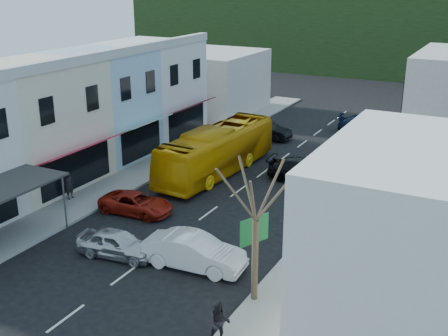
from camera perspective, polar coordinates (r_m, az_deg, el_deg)
ground at (r=29.99m, az=-5.35°, el=-7.32°), size 120.00×120.00×0.00m
sidewalk_left at (r=41.53m, az=-6.64°, el=0.40°), size 3.00×52.00×0.15m
sidewalk_right at (r=35.78m, az=13.76°, el=-3.17°), size 3.00×52.00×0.15m
shopfront_row at (r=39.80m, az=-16.92°, el=4.76°), size 8.25×30.00×8.00m
right_building at (r=20.69m, az=21.09°, el=-9.04°), size 8.00×9.00×8.00m
distant_block_left at (r=57.17m, az=-0.95°, el=8.73°), size 8.00×10.00×6.00m
hillside at (r=89.26m, az=17.49°, el=14.05°), size 80.00×26.00×14.00m
bus at (r=39.17m, az=-0.70°, el=1.65°), size 3.10×11.71×3.10m
car_silver at (r=28.49m, az=-10.81°, el=-7.53°), size 4.58×2.30×1.40m
car_white at (r=27.03m, az=-3.08°, el=-8.73°), size 4.53×2.14×1.40m
car_red at (r=33.23m, az=-8.91°, el=-3.43°), size 4.71×2.20×1.40m
car_black_near at (r=38.30m, az=8.26°, el=-0.31°), size 4.63×2.20×1.40m
car_black_far at (r=47.97m, az=4.19°, el=3.83°), size 4.51×2.09×1.40m
car_navy_far at (r=50.93m, az=14.44°, el=4.18°), size 4.68×2.33×1.40m
pedestrian_left at (r=35.77m, az=-15.41°, el=-1.73°), size 0.41×0.61×1.70m
pedestrian_right at (r=21.69m, az=-0.50°, el=-15.49°), size 0.82×0.69×1.70m
direction_sign at (r=24.90m, az=3.06°, el=-8.53°), size 1.37×1.73×3.54m
street_tree at (r=23.01m, az=3.24°, el=-5.37°), size 3.73×3.73×7.58m
traffic_signal at (r=52.63m, az=17.63°, el=6.22°), size 0.54×0.98×4.73m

